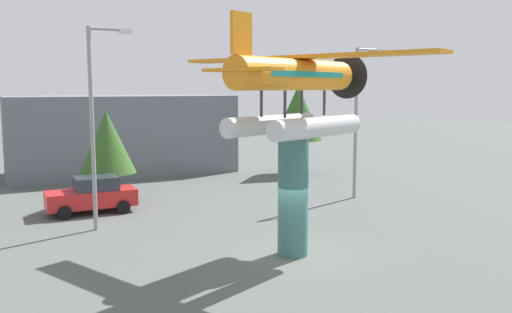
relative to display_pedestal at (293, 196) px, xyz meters
name	(u,v)px	position (x,y,z in m)	size (l,w,h in m)	color
ground_plane	(292,255)	(0.00, 0.00, -2.18)	(140.00, 140.00, 0.00)	#515651
display_pedestal	(293,196)	(0.00, 0.00, 0.00)	(1.10, 1.10, 4.36)	#386B66
floatplane_monument	(296,88)	(0.12, 0.05, 3.85)	(7.17, 9.95, 4.00)	silver
car_mid_red	(92,195)	(-5.36, 10.11, -1.30)	(4.20, 2.02, 1.76)	red
streetlight_primary	(96,115)	(-5.62, 6.75, 2.75)	(1.84, 0.28, 8.56)	gray
streetlight_secondary	(359,112)	(8.41, 7.35, 2.56)	(1.84, 0.28, 8.19)	gray
storefront_building	(121,134)	(-1.27, 22.00, 0.56)	(15.25, 6.63, 5.49)	slate
tree_east	(107,142)	(-4.16, 12.25, 1.02)	(2.95, 2.95, 4.85)	brown
tree_center_back	(298,113)	(9.70, 15.94, 2.11)	(3.42, 3.42, 6.21)	brown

